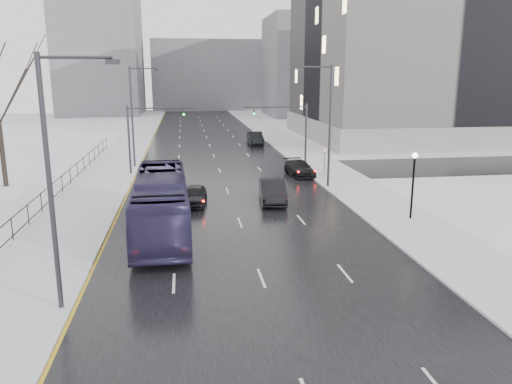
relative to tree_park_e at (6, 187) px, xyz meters
name	(u,v)px	position (x,y,z in m)	size (l,w,h in m)	color
road	(213,153)	(18.20, 16.00, 0.02)	(16.00, 150.00, 0.04)	black
cross_road	(220,172)	(18.20, 4.00, 0.02)	(130.00, 10.00, 0.04)	black
sidewalk_left	(123,155)	(7.70, 16.00, 0.08)	(5.00, 150.00, 0.16)	silver
sidewalk_right	(299,151)	(28.70, 16.00, 0.08)	(5.00, 150.00, 0.16)	silver
park_strip	(37,157)	(-1.80, 16.00, 0.06)	(14.00, 150.00, 0.12)	white
tree_park_e	(6,187)	(0.00, 0.00, 0.00)	(9.45, 9.45, 13.50)	black
iron_fence	(18,222)	(5.20, -14.00, 0.91)	(0.06, 70.00, 1.30)	black
streetlight_r_mid	(327,120)	(26.37, -4.00, 5.62)	(2.95, 0.25, 10.00)	#2D2D33
streetlight_l_near	(55,173)	(10.03, -24.00, 5.62)	(2.95, 0.25, 10.00)	#2D2D33
streetlight_l_far	(134,112)	(10.03, 8.00, 5.62)	(2.95, 0.25, 10.00)	#2D2D33
lamppost_r_mid	(413,176)	(29.20, -14.00, 2.94)	(0.36, 0.36, 4.28)	black
mast_signal_right	(295,129)	(25.53, 4.00, 4.11)	(6.10, 0.33, 6.50)	#2D2D33
mast_signal_left	(140,131)	(10.87, 4.00, 4.11)	(6.10, 0.33, 6.50)	#2D2D33
no_uturn_sign	(325,153)	(27.40, 0.00, 2.30)	(0.60, 0.06, 2.70)	#2D2D33
civic_building	(444,61)	(53.20, 28.00, 11.21)	(41.00, 31.00, 24.80)	gray
bldg_far_right	(320,67)	(46.20, 71.00, 11.00)	(24.00, 20.00, 22.00)	slate
bldg_far_left	(101,54)	(-3.80, 81.00, 14.00)	(18.00, 22.00, 28.00)	slate
bldg_far_center	(209,75)	(22.20, 96.00, 9.00)	(30.00, 18.00, 18.00)	slate
bus	(161,203)	(13.40, -14.38, 1.83)	(3.00, 12.82, 3.57)	#2C2549
sedan_center_near	(194,195)	(15.47, -8.07, 0.73)	(1.63, 4.06, 1.38)	black
sedan_right_near	(272,191)	(21.16, -8.19, 0.88)	(1.78, 5.09, 1.68)	black
sedan_right_far	(300,168)	(25.40, 1.27, 0.73)	(1.94, 4.76, 1.38)	black
sedan_right_distant	(255,138)	(24.25, 22.48, 0.90)	(1.82, 5.21, 1.72)	black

